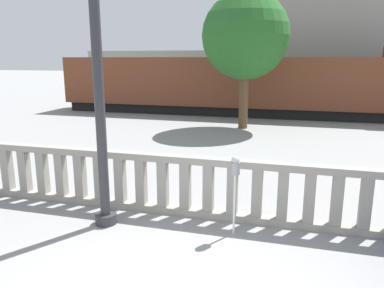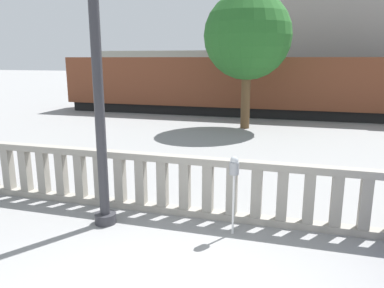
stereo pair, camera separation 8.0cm
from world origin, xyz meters
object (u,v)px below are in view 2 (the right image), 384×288
Objects in this scene: parking_meter at (234,172)px; train_near at (246,85)px; lamppost at (98,89)px; tree_left at (248,36)px; train_far at (209,71)px.

train_near is (-1.92, 14.99, 0.51)m from parking_meter.
tree_left reaches higher than lamppost.
train_near is 3.44× the size of tree_left.
train_far is 18.77m from tree_left.
parking_meter is 0.07× the size of train_far.
train_near is 0.92× the size of train_far.
lamppost reaches higher than train_far.
train_near is at bearing -67.81° from train_far.
lamppost is 0.23× the size of train_far.
parking_meter is at bearing 5.52° from lamppost.
train_far is at bearing 112.19° from train_near.
parking_meter is 0.07× the size of train_near.
train_near is at bearing 87.85° from lamppost.
parking_meter is 11.23m from tree_left.
parking_meter is at bearing -75.41° from train_far.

